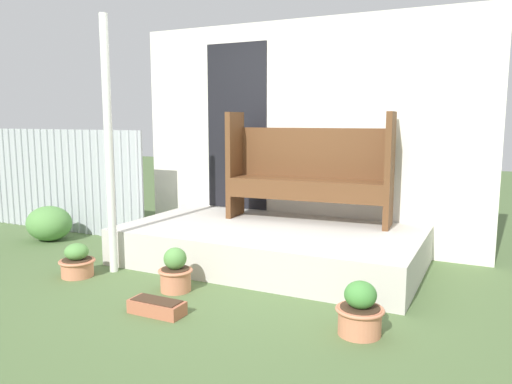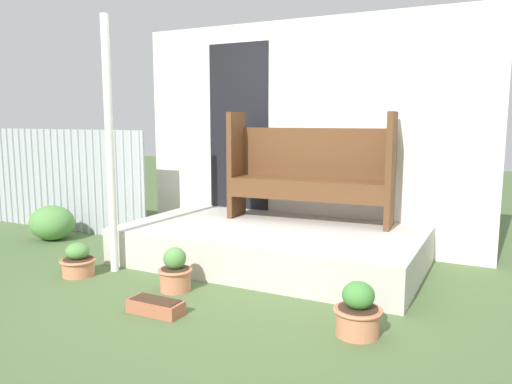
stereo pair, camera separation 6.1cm
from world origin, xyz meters
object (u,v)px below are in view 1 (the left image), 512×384
Objects in this scene: bench at (309,168)px; flower_pot_right at (360,311)px; support_post at (109,147)px; shrub_by_fence at (49,223)px; flower_pot_left at (77,262)px; flower_pot_middle at (175,272)px; planter_box_rect at (157,307)px.

bench is 4.71× the size of flower_pot_right.
flower_pot_right is at bearing -64.52° from bench.
support_post is 2.78m from flower_pot_right.
flower_pot_left is at bearing -33.20° from shrub_by_fence.
flower_pot_left is at bearing -175.91° from flower_pot_middle.
planter_box_rect is at bearing -33.49° from support_post.
flower_pot_right is at bearing 12.13° from planter_box_rect.
planter_box_rect is (0.17, -0.50, -0.11)m from flower_pot_middle.
planter_box_rect is at bearing -106.17° from bench.
shrub_by_fence is (-1.38, 0.90, 0.07)m from flower_pot_left.
bench is at bearing 15.00° from shrub_by_fence.
support_post is 1.98m from shrub_by_fence.
shrub_by_fence is (-3.07, -0.82, -0.75)m from bench.
shrub_by_fence reaches higher than flower_pot_right.
support_post reaches higher than flower_pot_middle.
flower_pot_left is 1.32m from planter_box_rect.
flower_pot_middle is at bearing 174.00° from flower_pot_right.
bench is 3.26m from shrub_by_fence.
shrub_by_fence is at bearing 153.31° from planter_box_rect.
flower_pot_middle is at bearing -115.01° from bench.
shrub_by_fence is at bearing 161.43° from flower_pot_middle.
flower_pot_left reaches higher than planter_box_rect.
flower_pot_left is 2.75m from flower_pot_right.
flower_pot_right is (1.67, -0.18, -0.00)m from flower_pot_middle.
flower_pot_left is at bearing -126.72° from support_post.
flower_pot_right is (1.05, -1.82, -0.79)m from bench.
shrub_by_fence reaches higher than planter_box_rect.
flower_pot_right reaches higher than flower_pot_left.
flower_pot_middle is 0.68× the size of shrub_by_fence.
shrub_by_fence reaches higher than flower_pot_left.
flower_pot_middle reaches higher than planter_box_rect.
support_post is 2.09m from bench.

